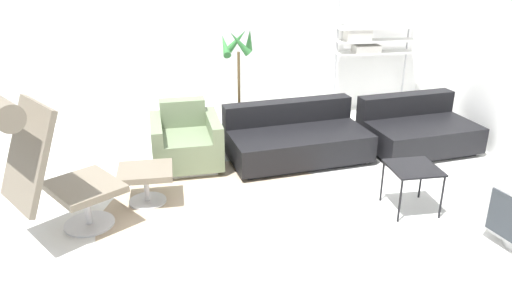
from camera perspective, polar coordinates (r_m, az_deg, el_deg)
The scene contains 11 objects.
ground_plane at distance 4.74m, azimuth -2.19°, elevation -7.86°, with size 12.00×12.00×0.00m, color silver.
wall_back at distance 7.03m, azimuth -5.51°, elevation 14.06°, with size 12.00×0.09×2.80m.
round_rug at distance 4.68m, azimuth -2.84°, elevation -8.28°, with size 2.43×2.43×0.01m.
lounge_chair at distance 4.32m, azimuth -23.56°, elevation -1.39°, with size 1.10×1.01×1.31m.
ottoman at distance 4.88m, azimuth -12.51°, elevation -3.93°, with size 0.51×0.44×0.35m.
armchair_red at distance 5.62m, azimuth -8.03°, elevation -0.09°, with size 0.79×0.82×0.69m.
couch_low at distance 5.79m, azimuth 4.58°, elevation 0.28°, with size 1.67×1.07×0.61m.
couch_second at distance 6.34m, azimuth 17.88°, elevation 1.22°, with size 1.36×1.03×0.61m.
side_table at distance 4.81m, azimuth 17.54°, elevation -3.21°, with size 0.44×0.44×0.44m.
potted_plant at distance 6.71m, azimuth -1.98°, elevation 5.85°, with size 0.45×0.41×1.37m.
shelf_unit at distance 7.35m, azimuth 12.70°, elevation 11.26°, with size 1.13×0.28×1.65m.
Camera 1 is at (-0.50, -4.08, 2.35)m, focal length 35.00 mm.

